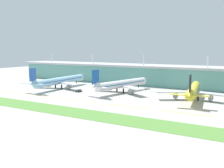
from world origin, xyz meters
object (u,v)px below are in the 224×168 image
object	(u,v)px
airliner_middle	(121,84)
pushback_tug	(79,91)
airliner_near	(60,81)
safety_cone_nose_front	(120,98)
airliner_far	(193,90)
safety_cone_left_wingtip	(89,96)
safety_cone_right_wingtip	(97,94)

from	to	relation	value
airliner_middle	pushback_tug	bearing A→B (deg)	-153.07
airliner_near	safety_cone_nose_front	bearing A→B (deg)	-12.19
airliner_middle	pushback_tug	world-z (taller)	airliner_middle
pushback_tug	airliner_far	bearing A→B (deg)	8.08
airliner_near	safety_cone_left_wingtip	world-z (taller)	airliner_near
safety_cone_nose_front	airliner_far	bearing A→B (deg)	23.52
pushback_tug	airliner_near	bearing A→B (deg)	164.42
airliner_middle	safety_cone_left_wingtip	size ratio (longest dim) A/B	92.38
airliner_near	airliner_middle	distance (m)	55.36
airliner_near	safety_cone_right_wingtip	bearing A→B (deg)	-10.03
pushback_tug	safety_cone_nose_front	bearing A→B (deg)	-10.00
airliner_near	safety_cone_right_wingtip	distance (m)	44.10
airliner_middle	safety_cone_right_wingtip	distance (m)	20.31
safety_cone_left_wingtip	safety_cone_nose_front	bearing A→B (deg)	13.38
safety_cone_left_wingtip	safety_cone_right_wingtip	size ratio (longest dim) A/B	1.00
airliner_near	airliner_middle	bearing A→B (deg)	8.05
airliner_middle	safety_cone_right_wingtip	world-z (taller)	airliner_middle
airliner_far	safety_cone_left_wingtip	world-z (taller)	airliner_far
airliner_far	safety_cone_left_wingtip	bearing A→B (deg)	-159.71
safety_cone_nose_front	safety_cone_right_wingtip	distance (m)	23.73
pushback_tug	safety_cone_left_wingtip	size ratio (longest dim) A/B	6.58
airliner_far	safety_cone_nose_front	xyz separation A→B (m)	(-43.71, -19.03, -6.10)
pushback_tug	airliner_middle	bearing A→B (deg)	26.93
airliner_near	airliner_middle	size ratio (longest dim) A/B	1.10
airliner_near	airliner_middle	world-z (taller)	same
airliner_near	safety_cone_left_wingtip	distance (m)	48.55
airliner_near	safety_cone_nose_front	size ratio (longest dim) A/B	101.51
safety_cone_left_wingtip	pushback_tug	bearing A→B (deg)	146.55
airliner_middle	safety_cone_right_wingtip	bearing A→B (deg)	-127.55
pushback_tug	safety_cone_nose_front	distance (m)	40.89
pushback_tug	safety_cone_right_wingtip	bearing A→B (deg)	-1.59
airliner_near	safety_cone_left_wingtip	size ratio (longest dim) A/B	101.51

